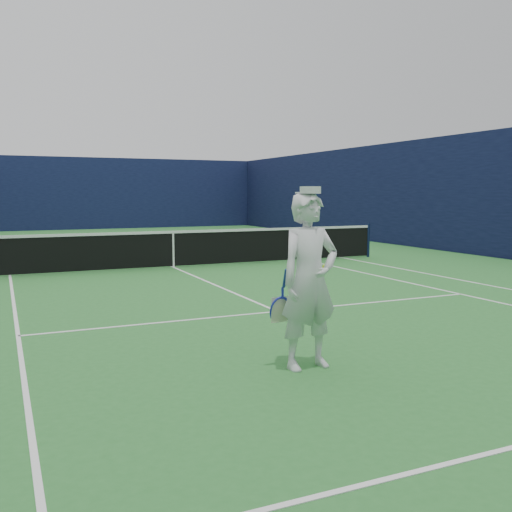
{
  "coord_description": "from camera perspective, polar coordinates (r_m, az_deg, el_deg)",
  "views": [
    {
      "loc": [
        -4.27,
        -15.02,
        2.03
      ],
      "look_at": [
        -1.06,
        -7.86,
        1.16
      ],
      "focal_mm": 40.0,
      "sensor_mm": 36.0,
      "label": 1
    }
  ],
  "objects": [
    {
      "name": "tennis_player",
      "position": [
        6.58,
        5.35,
        -2.46
      ],
      "size": [
        0.83,
        0.54,
        2.1
      ],
      "rotation": [
        0.0,
        0.0,
        0.07
      ],
      "color": "white",
      "rests_on": "ground"
    },
    {
      "name": "tennis_net",
      "position": [
        15.68,
        -8.27,
        0.87
      ],
      "size": [
        12.88,
        0.09,
        1.07
      ],
      "color": "#141E4C",
      "rests_on": "ground"
    },
    {
      "name": "ground",
      "position": [
        15.74,
        -8.24,
        -1.14
      ],
      "size": [
        80.0,
        80.0,
        0.0
      ],
      "primitive_type": "plane",
      "color": "#2B722E",
      "rests_on": "ground"
    },
    {
      "name": "court_markings",
      "position": [
        15.74,
        -8.24,
        -1.13
      ],
      "size": [
        11.03,
        23.83,
        0.01
      ],
      "color": "white",
      "rests_on": "ground"
    },
    {
      "name": "windscreen_fence",
      "position": [
        15.61,
        -8.36,
        6.16
      ],
      "size": [
        20.12,
        36.12,
        4.0
      ],
      "color": "#10153A",
      "rests_on": "ground"
    }
  ]
}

